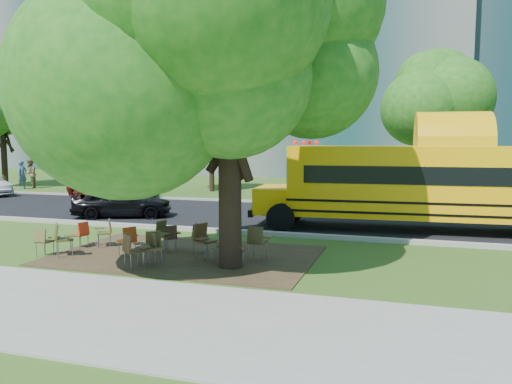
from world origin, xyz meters
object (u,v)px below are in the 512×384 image
(chair_8, at_px, (82,232))
(pedestrian_b, at_px, (30,174))
(chair_2, at_px, (129,238))
(chair_10, at_px, (164,233))
(chair_11, at_px, (171,235))
(bg_car_red, at_px, (116,186))
(chair_3, at_px, (148,245))
(chair_9, at_px, (106,230))
(chair_12, at_px, (203,238))
(main_tree, at_px, (229,49))
(school_bus, at_px, (446,183))
(chair_5, at_px, (153,244))
(chair_4, at_px, (133,248))
(chair_13, at_px, (258,239))
(chair_1, at_px, (62,236))
(chair_6, at_px, (222,245))
(chair_14, at_px, (198,235))
(chair_7, at_px, (235,247))
(chair_0, at_px, (44,239))
(black_car, at_px, (122,202))
(pedestrian_a, at_px, (22,175))

(chair_8, relative_size, pedestrian_b, 0.41)
(chair_2, xyz_separation_m, chair_10, (0.62, 0.84, 0.03))
(chair_11, bearing_deg, bg_car_red, 95.37)
(chair_3, height_order, chair_11, chair_3)
(chair_9, xyz_separation_m, chair_12, (3.34, -0.57, 0.07))
(chair_9, xyz_separation_m, chair_11, (2.10, 0.03, -0.04))
(main_tree, relative_size, chair_8, 11.22)
(chair_9, distance_m, chair_10, 1.91)
(school_bus, height_order, bg_car_red, school_bus)
(chair_5, bearing_deg, chair_4, 35.27)
(chair_10, bearing_deg, chair_8, -69.90)
(chair_13, distance_m, bg_car_red, 16.04)
(chair_8, distance_m, pedestrian_b, 20.76)
(chair_1, bearing_deg, school_bus, 80.51)
(main_tree, xyz_separation_m, chair_10, (-2.41, 1.14, -4.73))
(chair_12, bearing_deg, chair_11, -91.50)
(chair_3, bearing_deg, chair_8, 19.72)
(chair_6, relative_size, chair_9, 0.92)
(school_bus, bearing_deg, chair_14, -144.78)
(chair_7, bearing_deg, chair_12, -135.72)
(chair_4, distance_m, chair_8, 3.15)
(chair_0, distance_m, black_car, 6.86)
(chair_6, relative_size, chair_11, 1.00)
(chair_9, xyz_separation_m, pedestrian_b, (-15.34, 14.24, 0.45))
(school_bus, xyz_separation_m, pedestrian_b, (-25.01, 8.72, -0.73))
(chair_7, height_order, pedestrian_b, pedestrian_b)
(chair_4, xyz_separation_m, chair_14, (0.80, 2.13, -0.02))
(chair_11, bearing_deg, chair_14, -27.00)
(chair_7, distance_m, chair_11, 2.50)
(chair_11, relative_size, chair_13, 0.84)
(pedestrian_a, bearing_deg, chair_10, -123.11)
(chair_13, bearing_deg, main_tree, -109.10)
(chair_10, xyz_separation_m, chair_13, (2.82, -0.17, 0.02))
(black_car, bearing_deg, chair_6, -152.05)
(chair_3, height_order, chair_8, chair_3)
(main_tree, xyz_separation_m, chair_14, (-1.42, 1.28, -4.76))
(chair_13, bearing_deg, chair_0, -162.59)
(bg_car_red, relative_size, pedestrian_b, 2.55)
(chair_0, xyz_separation_m, chair_2, (2.20, 0.67, 0.03))
(chair_5, height_order, pedestrian_a, pedestrian_a)
(chair_6, relative_size, black_car, 0.20)
(chair_1, height_order, chair_9, chair_1)
(chair_13, bearing_deg, chair_8, -174.12)
(chair_1, distance_m, chair_7, 4.80)
(school_bus, xyz_separation_m, chair_1, (-10.07, -6.95, -1.13))
(chair_7, distance_m, chair_13, 0.89)
(chair_4, bearing_deg, bg_car_red, 158.12)
(chair_7, xyz_separation_m, chair_8, (-4.96, 0.66, -0.02))
(main_tree, bearing_deg, bg_car_red, 132.41)
(black_car, xyz_separation_m, pedestrian_a, (-12.90, 8.69, 0.26))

